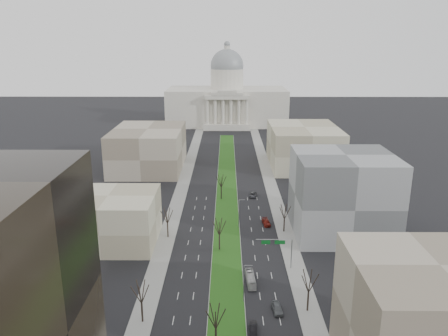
{
  "coord_description": "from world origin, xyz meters",
  "views": [
    {
      "loc": [
        -0.04,
        -28.68,
        55.36
      ],
      "look_at": [
        -0.96,
        112.53,
        13.96
      ],
      "focal_mm": 35.0,
      "sensor_mm": 36.0,
      "label": 1
    }
  ],
  "objects_px": {
    "car_black": "(253,329)",
    "car_grey_near": "(277,308)",
    "car_grey_far": "(253,195)",
    "car_red": "(266,222)",
    "box_van": "(251,279)"
  },
  "relations": [
    {
      "from": "car_grey_near",
      "to": "box_van",
      "type": "xyz_separation_m",
      "value": [
        -5.05,
        11.31,
        0.27
      ]
    },
    {
      "from": "car_red",
      "to": "car_grey_far",
      "type": "relative_size",
      "value": 1.01
    },
    {
      "from": "car_black",
      "to": "car_grey_near",
      "type": "bearing_deg",
      "value": 52.71
    },
    {
      "from": "car_grey_near",
      "to": "car_black",
      "type": "distance_m",
      "value": 8.74
    },
    {
      "from": "car_red",
      "to": "box_van",
      "type": "height_order",
      "value": "box_van"
    },
    {
      "from": "car_black",
      "to": "car_grey_far",
      "type": "relative_size",
      "value": 0.86
    },
    {
      "from": "car_grey_near",
      "to": "car_grey_far",
      "type": "bearing_deg",
      "value": 85.32
    },
    {
      "from": "car_grey_near",
      "to": "car_grey_far",
      "type": "relative_size",
      "value": 0.92
    },
    {
      "from": "car_red",
      "to": "car_grey_far",
      "type": "distance_m",
      "value": 25.53
    },
    {
      "from": "car_grey_far",
      "to": "box_van",
      "type": "relative_size",
      "value": 0.67
    },
    {
      "from": "car_red",
      "to": "car_grey_far",
      "type": "bearing_deg",
      "value": 89.96
    },
    {
      "from": "car_red",
      "to": "car_black",
      "type": "bearing_deg",
      "value": -103.81
    },
    {
      "from": "car_grey_far",
      "to": "car_grey_near",
      "type": "bearing_deg",
      "value": -80.78
    },
    {
      "from": "car_grey_near",
      "to": "car_red",
      "type": "distance_m",
      "value": 45.57
    },
    {
      "from": "car_red",
      "to": "box_van",
      "type": "distance_m",
      "value": 34.88
    }
  ]
}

